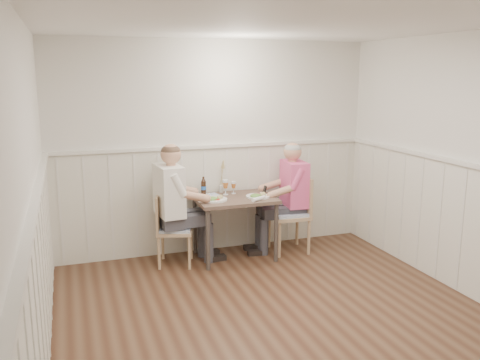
{
  "coord_description": "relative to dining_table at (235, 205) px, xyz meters",
  "views": [
    {
      "loc": [
        -1.74,
        -3.74,
        2.19
      ],
      "look_at": [
        0.12,
        1.64,
        1.0
      ],
      "focal_mm": 38.0,
      "sensor_mm": 36.0,
      "label": 1
    }
  ],
  "objects": [
    {
      "name": "ground_plane",
      "position": [
        -0.12,
        -1.84,
        -0.65
      ],
      "size": [
        4.5,
        4.5,
        0.0
      ],
      "primitive_type": "plane",
      "color": "#442718"
    },
    {
      "name": "room_shell",
      "position": [
        -0.12,
        -1.84,
        0.87
      ],
      "size": [
        4.04,
        4.54,
        2.6
      ],
      "color": "silver",
      "rests_on": "ground"
    },
    {
      "name": "wainscot",
      "position": [
        -0.12,
        -1.15,
        0.04
      ],
      "size": [
        4.0,
        4.49,
        1.34
      ],
      "color": "silver",
      "rests_on": "ground"
    },
    {
      "name": "dining_table",
      "position": [
        0.0,
        0.0,
        0.0
      ],
      "size": [
        0.93,
        0.7,
        0.75
      ],
      "color": "brown",
      "rests_on": "ground"
    },
    {
      "name": "chair_right",
      "position": [
        0.77,
        -0.01,
        -0.13
      ],
      "size": [
        0.48,
        0.48,
        0.95
      ],
      "color": "tan",
      "rests_on": "ground"
    },
    {
      "name": "chair_left",
      "position": [
        -0.78,
        0.02,
        -0.19
      ],
      "size": [
        0.5,
        0.5,
        0.85
      ],
      "color": "tan",
      "rests_on": "ground"
    },
    {
      "name": "man_in_pink",
      "position": [
        0.75,
        0.03,
        -0.07
      ],
      "size": [
        0.67,
        0.47,
        1.39
      ],
      "color": "#3F3F47",
      "rests_on": "ground"
    },
    {
      "name": "diner_cream",
      "position": [
        -0.74,
        0.0,
        -0.04
      ],
      "size": [
        0.7,
        0.49,
        1.45
      ],
      "color": "#3F3F47",
      "rests_on": "ground"
    },
    {
      "name": "plate_man",
      "position": [
        0.26,
        -0.09,
        0.12
      ],
      "size": [
        0.29,
        0.29,
        0.07
      ],
      "color": "white",
      "rests_on": "dining_table"
    },
    {
      "name": "plate_diner",
      "position": [
        -0.28,
        -0.08,
        0.12
      ],
      "size": [
        0.3,
        0.3,
        0.08
      ],
      "color": "white",
      "rests_on": "dining_table"
    },
    {
      "name": "beer_glass_a",
      "position": [
        0.05,
        0.19,
        0.2
      ],
      "size": [
        0.06,
        0.06,
        0.15
      ],
      "color": "silver",
      "rests_on": "dining_table"
    },
    {
      "name": "beer_glass_b",
      "position": [
        -0.06,
        0.16,
        0.23
      ],
      "size": [
        0.07,
        0.07,
        0.19
      ],
      "color": "silver",
      "rests_on": "dining_table"
    },
    {
      "name": "beer_bottle",
      "position": [
        -0.32,
        0.25,
        0.2
      ],
      "size": [
        0.06,
        0.06,
        0.22
      ],
      "color": "black",
      "rests_on": "dining_table"
    },
    {
      "name": "rolled_napkin",
      "position": [
        0.21,
        -0.24,
        0.12
      ],
      "size": [
        0.2,
        0.14,
        0.05
      ],
      "color": "white",
      "rests_on": "dining_table"
    },
    {
      "name": "grass_vase",
      "position": [
        -0.08,
        0.3,
        0.29
      ],
      "size": [
        0.05,
        0.05,
        0.42
      ],
      "color": "silver",
      "rests_on": "dining_table"
    },
    {
      "name": "gingham_mat",
      "position": [
        -0.3,
        0.15,
        0.1
      ],
      "size": [
        0.35,
        0.3,
        0.01
      ],
      "color": "#6580AE",
      "rests_on": "dining_table"
    }
  ]
}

